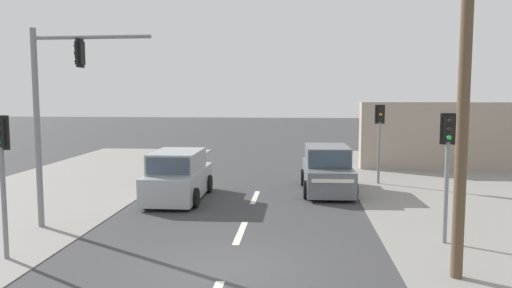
{
  "coord_description": "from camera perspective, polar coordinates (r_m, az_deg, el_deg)",
  "views": [
    {
      "loc": [
        1.66,
        -11.21,
        4.11
      ],
      "look_at": [
        0.37,
        4.0,
        2.52
      ],
      "focal_mm": 35.0,
      "sensor_mm": 36.0,
      "label": 1
    }
  ],
  "objects": [
    {
      "name": "pedestal_signal_left_kerb",
      "position": [
        13.57,
        -27.06,
        -1.89
      ],
      "size": [
        0.44,
        0.29,
        3.56
      ],
      "color": "slate",
      "rests_on": "ground"
    },
    {
      "name": "traffic_signal_mast",
      "position": [
        16.03,
        -22.18,
        4.5
      ],
      "size": [
        3.69,
        0.44,
        6.0
      ],
      "color": "slate",
      "rests_on": "ground"
    },
    {
      "name": "ground_plane",
      "position": [
        12.05,
        -3.48,
        -14.02
      ],
      "size": [
        140.0,
        140.0,
        0.0
      ],
      "primitive_type": "plane",
      "color": "#3A3A3D"
    },
    {
      "name": "lane_dash_mid",
      "position": [
        14.88,
        -1.78,
        -10.09
      ],
      "size": [
        0.2,
        2.4,
        0.01
      ],
      "primitive_type": "cube",
      "color": "silver",
      "rests_on": "ground"
    },
    {
      "name": "shopfront_wall_far",
      "position": [
        28.86,
        23.72,
        0.83
      ],
      "size": [
        12.0,
        1.0,
        3.6
      ],
      "primitive_type": "cube",
      "color": "#A39384",
      "rests_on": "ground"
    },
    {
      "name": "pedestal_signal_right_kerb",
      "position": [
        14.3,
        21.05,
        -1.27
      ],
      "size": [
        0.44,
        0.3,
        3.56
      ],
      "color": "slate",
      "rests_on": "ground"
    },
    {
      "name": "suv_crossing_left",
      "position": [
        20.88,
        8.13,
        -3.02
      ],
      "size": [
        2.17,
        4.59,
        1.9
      ],
      "color": "slate",
      "rests_on": "ground"
    },
    {
      "name": "utility_pole_foreground_right",
      "position": [
        11.66,
        22.44,
        13.83
      ],
      "size": [
        3.78,
        0.54,
        10.86
      ],
      "color": "brown",
      "rests_on": "ground"
    },
    {
      "name": "suv_oncoming_near",
      "position": [
        19.39,
        -8.88,
        -3.72
      ],
      "size": [
        2.07,
        4.55,
        1.9
      ],
      "color": "#A3A8AD",
      "rests_on": "ground"
    },
    {
      "name": "lane_dash_far",
      "position": [
        19.71,
        -0.1,
        -6.1
      ],
      "size": [
        0.2,
        2.4,
        0.01
      ],
      "primitive_type": "cube",
      "color": "silver",
      "rests_on": "ground"
    },
    {
      "name": "pedestal_signal_far_median",
      "position": [
        22.9,
        13.93,
        1.51
      ],
      "size": [
        0.44,
        0.3,
        3.56
      ],
      "color": "slate",
      "rests_on": "ground"
    }
  ]
}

